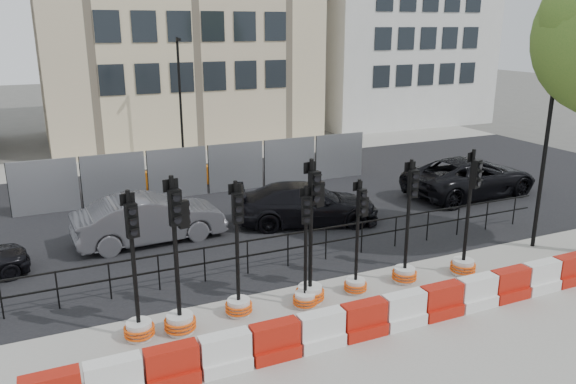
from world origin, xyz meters
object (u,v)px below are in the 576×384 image
traffic_signal_a (138,310)px  lamp_post_near (547,144)px  car_c (307,204)px  traffic_signal_d (311,270)px  traffic_signal_h (465,250)px

traffic_signal_a → lamp_post_near: bearing=-7.0°
traffic_signal_a → car_c: traffic_signal_a is taller
traffic_signal_d → traffic_signal_h: bearing=-10.5°
lamp_post_near → car_c: lamp_post_near is taller
traffic_signal_a → traffic_signal_d: 4.13m
traffic_signal_d → traffic_signal_h: (4.52, -0.26, -0.14)m
lamp_post_near → traffic_signal_a: (-11.98, -0.41, -2.53)m
traffic_signal_h → car_c: (-2.09, 5.44, -0.01)m
traffic_signal_h → traffic_signal_d: bearing=157.4°
traffic_signal_a → car_c: (6.56, 5.16, 0.01)m
traffic_signal_a → traffic_signal_h: (8.65, -0.28, 0.03)m
lamp_post_near → traffic_signal_d: 8.21m
traffic_signal_a → traffic_signal_h: bearing=-10.8°
traffic_signal_h → car_c: 5.83m
traffic_signal_d → car_c: traffic_signal_d is taller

